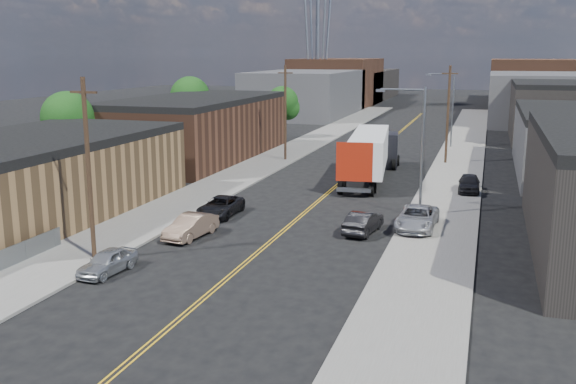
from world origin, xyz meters
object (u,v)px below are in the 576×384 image
Objects in this scene: car_left_b at (191,226)px; car_right_lot_a at (417,218)px; car_left_a at (108,262)px; car_right_oncoming at (363,222)px; car_left_c at (220,206)px; car_ahead_truck at (371,163)px; car_right_lot_c at (469,183)px; semi_truck at (373,151)px.

car_right_lot_a is (13.20, 5.74, 0.15)m from car_left_b.
car_right_oncoming is (11.21, 11.56, 0.06)m from car_left_a.
car_right_oncoming is 3.54m from car_right_lot_a.
car_ahead_truck is (6.92, 20.83, 0.04)m from car_left_c.
car_right_lot_c is at bearing 61.85° from car_left_a.
car_right_lot_c is (17.21, 25.75, 0.23)m from car_left_a.
car_right_oncoming is (10.42, -1.35, 0.04)m from car_left_c.
car_right_lot_c is 0.82× the size of car_ahead_truck.
car_ahead_truck is at bearing 70.60° from car_left_c.
car_left_a is 0.89× the size of car_right_lot_c.
car_right_lot_c is at bearing 56.54° from car_left_b.
car_right_lot_a is at bearing 47.80° from car_left_a.
car_left_a is 0.73× the size of car_ahead_truck.
semi_truck is 4.08× the size of car_right_lot_c.
car_right_oncoming is (2.65, -18.16, -1.80)m from semi_truck.
car_right_lot_a is 1.23× the size of car_right_lot_c.
car_right_lot_a is at bearing -68.53° from car_ahead_truck.
car_left_a is 12.94m from car_left_c.
car_left_b is 0.84× the size of car_right_lot_a.
car_ahead_truck reaches higher than car_left_a.
car_left_c is at bearing 92.11° from car_left_a.
car_right_lot_c is at bearing 79.35° from car_right_lot_a.
car_left_c is 1.13× the size of car_right_oncoming.
car_left_b is 27.21m from car_ahead_truck.
car_right_lot_c reaches higher than car_ahead_truck.
car_left_c is 13.63m from car_right_lot_a.
car_left_c is at bearing -0.22° from car_right_oncoming.
semi_truck reaches higher than car_right_lot_a.
car_left_b is (1.21, 7.32, 0.08)m from car_left_a.
car_left_c is at bearing -121.72° from semi_truck.
car_right_lot_a is (3.20, 1.51, 0.17)m from car_right_oncoming.
semi_truck reaches higher than car_left_b.
car_right_oncoming is 22.46m from car_ahead_truck.
car_left_c is 10.51m from car_right_oncoming.
semi_truck is at bearing 79.35° from car_left_b.
car_left_a is (-8.56, -29.72, -1.87)m from semi_truck.
car_right_lot_a is (14.41, 13.07, 0.23)m from car_left_a.
car_left_c is 21.95m from car_ahead_truck.
car_right_oncoming reaches higher than car_left_c.
car_right_oncoming is (10.00, 4.24, -0.02)m from car_left_b.
car_left_a is at bearing 53.06° from car_right_oncoming.
semi_truck reaches higher than car_right_lot_c.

